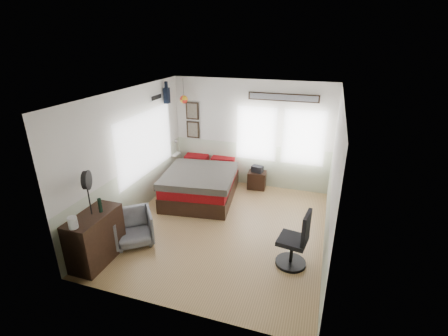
{
  "coord_description": "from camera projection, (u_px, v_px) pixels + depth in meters",
  "views": [
    {
      "loc": [
        1.79,
        -5.39,
        3.65
      ],
      "look_at": [
        -0.1,
        0.4,
        1.15
      ],
      "focal_mm": 26.0,
      "sensor_mm": 36.0,
      "label": 1
    }
  ],
  "objects": [
    {
      "name": "stand_fan",
      "position": [
        86.0,
        181.0,
        5.15
      ],
      "size": [
        0.2,
        0.3,
        0.78
      ],
      "rotation": [
        0.0,
        0.0,
        0.4
      ],
      "color": "black",
      "rests_on": "dresser"
    },
    {
      "name": "task_chair",
      "position": [
        296.0,
        244.0,
        5.4
      ],
      "size": [
        0.52,
        0.52,
        1.04
      ],
      "rotation": [
        0.0,
        0.0,
        -0.14
      ],
      "color": "black",
      "rests_on": "ground_plane"
    },
    {
      "name": "nightstand",
      "position": [
        257.0,
        180.0,
        8.28
      ],
      "size": [
        0.47,
        0.39,
        0.45
      ],
      "primitive_type": "cube",
      "rotation": [
        0.0,
        0.0,
        0.07
      ],
      "color": "black",
      "rests_on": "ground_plane"
    },
    {
      "name": "room_shell",
      "position": [
        222.0,
        150.0,
        6.21
      ],
      "size": [
        4.02,
        4.52,
        2.71
      ],
      "color": "silver",
      "rests_on": "ground_plane"
    },
    {
      "name": "kettle",
      "position": [
        73.0,
        223.0,
        4.96
      ],
      "size": [
        0.17,
        0.14,
        0.19
      ],
      "rotation": [
        0.0,
        0.0,
        0.37
      ],
      "color": "silver",
      "rests_on": "dresser"
    },
    {
      "name": "ground_plane",
      "position": [
        223.0,
        228.0,
        6.64
      ],
      "size": [
        4.0,
        4.5,
        0.01
      ],
      "primitive_type": "cube",
      "color": "olive"
    },
    {
      "name": "wall_decor",
      "position": [
        205.0,
        104.0,
        7.88
      ],
      "size": [
        3.55,
        1.32,
        1.44
      ],
      "color": "#302012",
      "rests_on": "room_shell"
    },
    {
      "name": "dresser",
      "position": [
        96.0,
        238.0,
        5.53
      ],
      "size": [
        0.48,
        1.0,
        0.9
      ],
      "primitive_type": "cube",
      "color": "black",
      "rests_on": "ground_plane"
    },
    {
      "name": "bottle",
      "position": [
        100.0,
        205.0,
        5.4
      ],
      "size": [
        0.06,
        0.06,
        0.25
      ],
      "primitive_type": "cylinder",
      "color": "black",
      "rests_on": "dresser"
    },
    {
      "name": "bed",
      "position": [
        202.0,
        182.0,
        7.86
      ],
      "size": [
        1.81,
        2.38,
        0.7
      ],
      "rotation": [
        0.0,
        0.0,
        0.13
      ],
      "color": "black",
      "rests_on": "ground_plane"
    },
    {
      "name": "black_bag",
      "position": [
        257.0,
        169.0,
        8.17
      ],
      "size": [
        0.31,
        0.23,
        0.16
      ],
      "primitive_type": "cube",
      "rotation": [
        0.0,
        0.0,
        -0.22
      ],
      "color": "black",
      "rests_on": "nightstand"
    },
    {
      "name": "armchair",
      "position": [
        133.0,
        228.0,
        6.06
      ],
      "size": [
        0.97,
        0.97,
        0.64
      ],
      "primitive_type": "imported",
      "rotation": [
        0.0,
        0.0,
        0.66
      ],
      "color": "slate",
      "rests_on": "ground_plane"
    }
  ]
}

